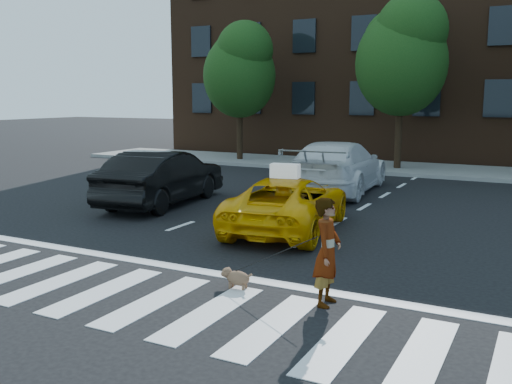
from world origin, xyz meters
TOP-DOWN VIEW (x-y plane):
  - ground at (0.00, 0.00)m, footprint 120.00×120.00m
  - crosswalk at (0.00, 0.00)m, footprint 13.00×2.40m
  - stop_line at (0.00, 1.60)m, footprint 12.00×0.30m
  - sidewalk_far at (0.00, 17.50)m, footprint 30.00×4.00m
  - building at (0.00, 25.00)m, footprint 26.00×10.00m
  - tree_left at (-6.97, 17.00)m, footprint 3.39×3.38m
  - tree_mid at (0.53, 17.00)m, footprint 3.69×3.69m
  - taxi at (0.85, 5.25)m, footprint 2.67×4.75m
  - black_sedan at (-3.68, 6.50)m, footprint 2.19×4.91m
  - white_suv at (0.05, 10.88)m, footprint 2.80×5.92m
  - woman at (3.36, 1.10)m, footprint 0.42×0.61m
  - dog at (1.80, 1.10)m, footprint 0.57×0.23m
  - taxi_sign at (0.85, 5.05)m, footprint 0.68×0.37m

SIDE VIEW (x-z plane):
  - ground at x=0.00m, z-range 0.00..0.00m
  - crosswalk at x=0.00m, z-range 0.00..0.01m
  - stop_line at x=0.00m, z-range 0.00..0.01m
  - sidewalk_far at x=0.00m, z-range 0.00..0.15m
  - dog at x=1.80m, z-range 0.03..0.35m
  - taxi at x=0.85m, z-range 0.00..1.25m
  - black_sedan at x=-3.68m, z-range 0.00..1.57m
  - woman at x=3.36m, z-range 0.00..1.62m
  - white_suv at x=0.05m, z-range 0.00..1.67m
  - taxi_sign at x=0.85m, z-range 1.25..1.57m
  - tree_left at x=-6.97m, z-range 1.19..7.69m
  - tree_mid at x=0.53m, z-range 1.30..8.40m
  - building at x=0.00m, z-range 0.00..12.00m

